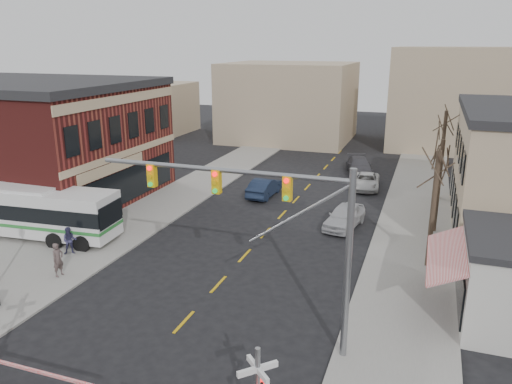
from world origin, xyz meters
TOP-DOWN VIEW (x-y plane):
  - ground at (0.00, 0.00)m, footprint 160.00×160.00m
  - sidewalk_west at (-9.50, 20.00)m, footprint 5.00×60.00m
  - sidewalk_east at (9.50, 20.00)m, footprint 5.00×60.00m
  - tree_east_a at (10.50, 12.00)m, footprint 0.28×0.28m
  - tree_east_b at (10.80, 18.00)m, footprint 0.28×0.28m
  - tree_east_c at (11.00, 26.00)m, footprint 0.28×0.28m
  - transit_bus at (-14.94, 8.14)m, footprint 13.19×3.85m
  - traffic_signal_mast at (4.47, 1.79)m, footprint 10.90×0.30m
  - car_a at (4.85, 16.93)m, footprint 2.66×4.97m
  - car_b at (-2.80, 22.13)m, footprint 1.80×4.76m
  - car_c at (5.00, 27.33)m, footprint 2.62×4.96m
  - car_d at (3.62, 32.53)m, footprint 3.50×5.75m
  - pedestrian_near at (-8.57, 3.85)m, footprint 0.55×0.75m
  - pedestrian_far at (-9.98, 6.51)m, footprint 1.05×1.00m

SIDE VIEW (x-z plane):
  - ground at x=0.00m, z-range 0.00..0.00m
  - sidewalk_west at x=-9.50m, z-range 0.00..0.12m
  - sidewalk_east at x=9.50m, z-range 0.00..0.12m
  - car_c at x=5.00m, z-range 0.00..1.33m
  - car_b at x=-2.80m, z-range 0.00..1.55m
  - car_d at x=3.62m, z-range 0.00..1.56m
  - car_a at x=4.85m, z-range 0.00..1.61m
  - pedestrian_far at x=-9.98m, z-range 0.12..1.83m
  - pedestrian_near at x=-8.57m, z-range 0.12..2.03m
  - transit_bus at x=-14.94m, z-range 0.21..3.56m
  - tree_east_b at x=10.80m, z-range 0.12..6.42m
  - tree_east_a at x=10.50m, z-range 0.12..6.87m
  - tree_east_c at x=11.00m, z-range 0.12..7.32m
  - traffic_signal_mast at x=4.47m, z-range 1.79..9.79m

